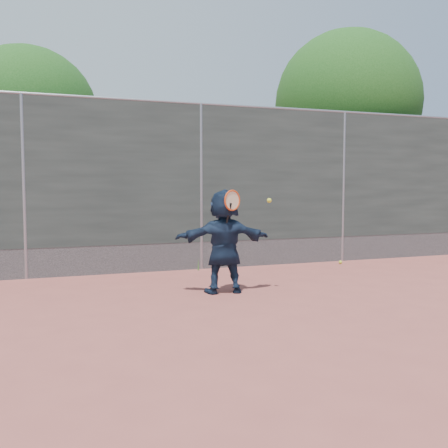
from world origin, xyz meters
name	(u,v)px	position (x,y,z in m)	size (l,w,h in m)	color
ground	(288,315)	(0.00, 0.00, 0.00)	(80.00, 80.00, 0.00)	#9E4C42
player	(224,241)	(-0.30, 1.42, 0.74)	(1.37, 0.44, 1.47)	#15243B
ball_ground	(340,262)	(2.74, 3.15, 0.03)	(0.07, 0.07, 0.07)	gold
fence	(201,183)	(0.00, 3.50, 1.58)	(20.00, 0.06, 3.03)	#38423D
swing_action	(236,202)	(-0.19, 1.22, 1.30)	(0.74, 0.15, 0.51)	#CA3F13
tree_right	(352,108)	(4.68, 5.75, 3.49)	(3.78, 3.60, 5.39)	#382314
tree_left	(35,121)	(-2.85, 6.55, 2.94)	(3.15, 3.00, 4.53)	#382314
weed_clump	(218,262)	(0.29, 3.38, 0.13)	(0.68, 0.07, 0.30)	#387226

